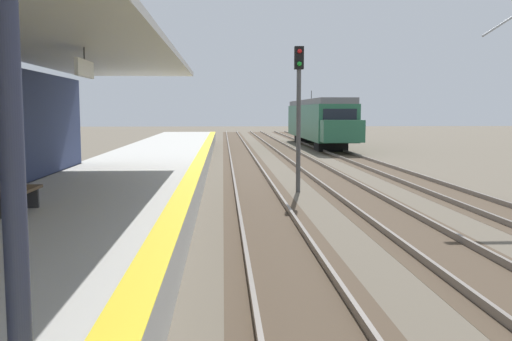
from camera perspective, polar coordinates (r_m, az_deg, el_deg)
name	(u,v)px	position (r m, az deg, el deg)	size (l,w,h in m)	color
station_platform	(109,199)	(16.51, -14.59, -2.80)	(5.00, 80.00, 0.91)	#B7B5AD
track_pair_nearest_platform	(256,192)	(20.24, 0.01, -2.16)	(2.34, 120.00, 0.16)	#4C3D2D
track_pair_middle	(350,191)	(20.72, 9.44, -2.06)	(2.34, 120.00, 0.16)	#4C3D2D
track_pair_far_side	(442,190)	(21.73, 18.23, -1.91)	(2.34, 120.00, 0.16)	#4C3D2D
approaching_train	(319,120)	(47.68, 6.32, 5.05)	(2.93, 19.60, 4.76)	#286647
rail_signal_post	(299,103)	(20.41, 4.32, 6.74)	(0.32, 0.34, 5.20)	#4C4C4C
platform_bench	(15,189)	(12.23, -23.06, -1.75)	(0.45, 1.60, 0.88)	brown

